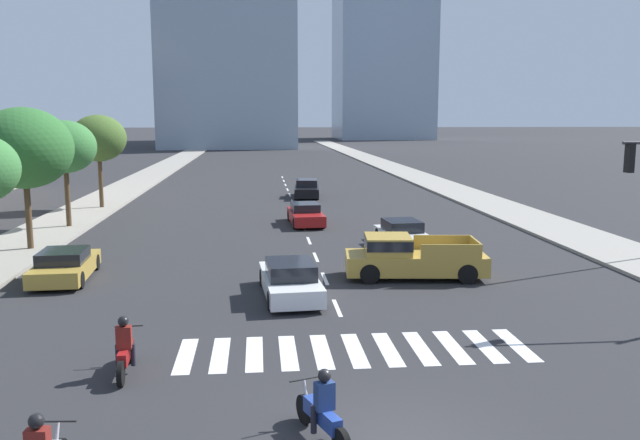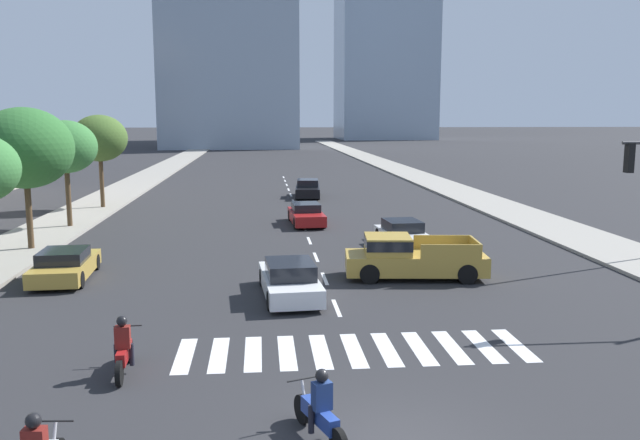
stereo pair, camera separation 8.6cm
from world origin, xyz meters
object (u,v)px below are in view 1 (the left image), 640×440
at_px(sedan_white_1, 403,234).
at_px(street_tree_third, 65,147).
at_px(street_tree_fourth, 98,138).
at_px(motorcycle_lead, 125,351).
at_px(sedan_black_4, 307,189).
at_px(motorcycle_third, 322,412).
at_px(pickup_truck, 408,257).
at_px(sedan_gold_2, 65,266).
at_px(sedan_white_3, 290,280).
at_px(sedan_red_0, 306,215).
at_px(street_tree_second, 24,148).

relative_size(sedan_white_1, street_tree_third, 0.77).
distance_m(street_tree_third, street_tree_fourth, 7.96).
distance_m(motorcycle_lead, sedan_black_4, 36.17).
relative_size(sedan_white_1, street_tree_fourth, 0.73).
xyz_separation_m(motorcycle_third, pickup_truck, (4.62, 12.74, 0.23)).
xyz_separation_m(motorcycle_third, sedan_gold_2, (-8.64, 13.68, -0.02)).
bearing_deg(sedan_white_3, street_tree_fourth, 22.35).
relative_size(pickup_truck, sedan_red_0, 1.21).
bearing_deg(street_tree_fourth, sedan_white_1, -39.59).
relative_size(motorcycle_lead, sedan_white_3, 0.45).
height_order(motorcycle_third, sedan_red_0, motorcycle_third).
relative_size(motorcycle_lead, street_tree_third, 0.36).
xyz_separation_m(street_tree_third, street_tree_fourth, (0.00, 7.96, 0.23)).
height_order(motorcycle_third, sedan_gold_2, motorcycle_third).
xyz_separation_m(motorcycle_lead, sedan_white_1, (10.30, 15.41, -0.02)).
bearing_deg(sedan_red_0, sedan_black_4, 172.38).
bearing_deg(motorcycle_third, street_tree_second, 10.80).
relative_size(sedan_white_1, sedan_gold_2, 1.00).
relative_size(pickup_truck, street_tree_second, 0.85).
height_order(motorcycle_third, sedan_black_4, motorcycle_third).
bearing_deg(street_tree_second, sedan_white_3, -37.67).
xyz_separation_m(motorcycle_third, street_tree_second, (-11.82, 19.46, 4.23)).
bearing_deg(sedan_white_3, sedan_red_0, -10.34).
bearing_deg(sedan_white_3, street_tree_third, 32.93).
xyz_separation_m(sedan_white_1, sedan_white_3, (-5.95, -8.80, 0.03)).
bearing_deg(street_tree_third, pickup_truck, -38.62).
relative_size(motorcycle_third, sedan_gold_2, 0.47).
bearing_deg(pickup_truck, street_tree_fourth, -46.32).
bearing_deg(street_tree_second, sedan_black_4, 53.91).
height_order(motorcycle_lead, motorcycle_third, same).
relative_size(motorcycle_lead, street_tree_second, 0.33).
xyz_separation_m(motorcycle_lead, street_tree_second, (-7.36, 15.65, 4.22)).
height_order(sedan_red_0, street_tree_fourth, street_tree_fourth).
bearing_deg(sedan_black_4, motorcycle_third, 0.58).
xyz_separation_m(sedan_white_1, street_tree_third, (-17.67, 6.65, 4.01)).
relative_size(sedan_red_0, street_tree_fourth, 0.74).
height_order(sedan_black_4, street_tree_third, street_tree_third).
bearing_deg(sedan_gold_2, street_tree_second, 25.97).
bearing_deg(sedan_gold_2, sedan_white_1, -71.94).
relative_size(sedan_gold_2, street_tree_fourth, 0.73).
bearing_deg(motorcycle_third, sedan_white_1, -37.39).
relative_size(motorcycle_lead, sedan_gold_2, 0.47).
distance_m(pickup_truck, sedan_white_3, 5.28).
xyz_separation_m(pickup_truck, street_tree_second, (-16.45, 6.72, 3.99)).
height_order(motorcycle_third, street_tree_fourth, street_tree_fourth).
height_order(pickup_truck, sedan_red_0, pickup_truck).
xyz_separation_m(motorcycle_third, street_tree_third, (-11.82, 25.88, 3.99)).
height_order(motorcycle_lead, sedan_gold_2, motorcycle_lead).
distance_m(motorcycle_lead, sedan_gold_2, 10.72).
height_order(sedan_white_1, sedan_white_3, sedan_white_3).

